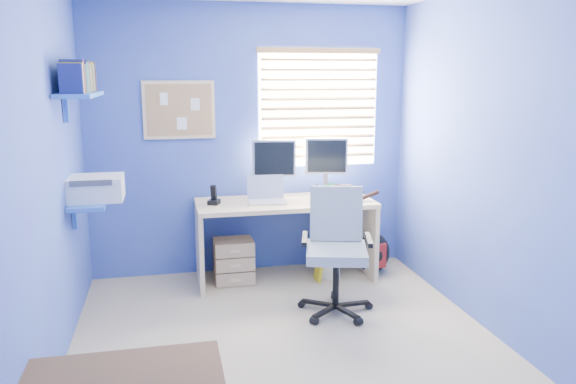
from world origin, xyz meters
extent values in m
cube|color=tan|center=(0.00, 0.00, 0.00)|extent=(3.00, 3.20, 0.00)
cube|color=#3B4BAE|center=(0.00, 1.60, 1.25)|extent=(3.00, 0.01, 2.50)
cube|color=#3B4BAE|center=(0.00, -1.60, 1.25)|extent=(3.00, 0.01, 2.50)
cube|color=#3B4BAE|center=(-1.50, 0.00, 1.25)|extent=(0.01, 3.20, 2.50)
cube|color=#3B4BAE|center=(1.50, 0.00, 1.25)|extent=(0.01, 3.20, 2.50)
cube|color=#D5B67C|center=(0.26, 1.26, 0.37)|extent=(1.60, 0.65, 0.74)
cube|color=silver|center=(0.08, 1.21, 0.85)|extent=(0.35, 0.28, 0.22)
cube|color=silver|center=(0.18, 1.42, 1.01)|extent=(0.41, 0.19, 0.54)
cube|color=silver|center=(0.69, 1.46, 1.01)|extent=(0.42, 0.20, 0.54)
cube|color=black|center=(-0.39, 1.25, 0.82)|extent=(0.13, 0.14, 0.17)
imported|color=#28885A|center=(0.73, 1.46, 0.79)|extent=(0.10, 0.09, 0.10)
cylinder|color=silver|center=(0.91, 1.50, 0.78)|extent=(0.13, 0.13, 0.07)
ellipsoid|color=black|center=(0.75, 1.13, 0.82)|extent=(0.44, 0.26, 0.15)
cube|color=beige|center=(0.69, 1.34, 0.23)|extent=(0.27, 0.47, 0.45)
cube|color=tan|center=(-0.22, 1.26, 0.20)|extent=(0.35, 0.28, 0.41)
cube|color=yellow|center=(0.55, 1.14, 0.12)|extent=(0.03, 0.17, 0.24)
ellipsoid|color=black|center=(1.11, 1.24, 0.19)|extent=(0.34, 0.27, 0.39)
cylinder|color=black|center=(0.49, 0.42, 0.03)|extent=(0.70, 0.70, 0.06)
cylinder|color=black|center=(0.49, 0.42, 0.26)|extent=(0.06, 0.06, 0.40)
cube|color=#86909F|center=(0.49, 0.42, 0.50)|extent=(0.57, 0.57, 0.08)
cube|color=#86909F|center=(0.55, 0.63, 0.76)|extent=(0.42, 0.17, 0.44)
cube|color=white|center=(0.65, 1.59, 1.55)|extent=(1.15, 0.01, 1.10)
cube|color=#BA8043|center=(0.65, 1.56, 1.55)|extent=(1.10, 0.03, 1.00)
cube|color=#D5B67C|center=(-0.65, 1.58, 1.55)|extent=(0.64, 0.02, 0.52)
cube|color=tan|center=(-0.65, 1.57, 1.55)|extent=(0.58, 0.01, 0.46)
cube|color=blue|center=(-1.36, 0.75, 0.92)|extent=(0.26, 0.55, 0.03)
cube|color=silver|center=(-1.32, 0.75, 1.02)|extent=(0.42, 0.34, 0.18)
cube|color=blue|center=(-1.37, 0.75, 1.72)|extent=(0.24, 0.90, 0.03)
cube|color=navy|center=(-1.38, 0.75, 1.84)|extent=(0.15, 0.80, 0.22)
camera|label=1|loc=(-0.78, -3.60, 1.86)|focal=35.00mm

